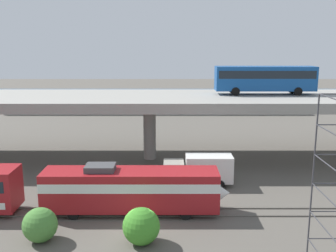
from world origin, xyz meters
TOP-DOWN VIEW (x-y plane):
  - ground_plane at (0.00, 0.00)m, footprint 260.00×260.00m
  - rail_strip_near at (0.00, 3.22)m, footprint 110.00×0.12m
  - rail_strip_far at (0.00, 4.78)m, footprint 110.00×0.12m
  - train_locomotive at (-0.13, 4.00)m, footprint 15.41×3.04m
  - highway_overpass at (0.00, 20.00)m, footprint 96.00×12.90m
  - transit_bus_on_overpass at (14.01, 21.24)m, footprint 12.00×2.68m
  - service_truck_east at (5.41, 10.66)m, footprint 6.80×2.46m
  - pier_parking_lot at (0.00, 55.00)m, footprint 59.82×10.99m
  - parked_car_0 at (-10.46, 52.51)m, footprint 4.70×2.00m
  - parked_car_1 at (-20.12, 54.73)m, footprint 4.62×1.98m
  - parked_car_2 at (0.43, 54.65)m, footprint 4.50×1.96m
  - parked_car_3 at (3.89, 52.40)m, footprint 4.12×1.94m
  - parked_car_4 at (11.43, 54.24)m, footprint 4.68×1.96m
  - harbor_water at (0.00, 78.00)m, footprint 140.00×36.00m
  - shrub_left at (-6.88, -0.85)m, footprint 2.49×2.49m
  - shrub_right at (0.35, -1.22)m, footprint 2.65×2.65m

SIDE VIEW (x-z plane):
  - ground_plane at x=0.00m, z-range 0.00..0.00m
  - harbor_water at x=0.00m, z-range 0.00..0.01m
  - rail_strip_near at x=0.00m, z-range 0.00..0.12m
  - rail_strip_far at x=0.00m, z-range 0.00..0.12m
  - pier_parking_lot at x=0.00m, z-range 0.00..1.31m
  - shrub_left at x=-6.88m, z-range 0.00..2.49m
  - shrub_right at x=0.35m, z-range 0.00..2.65m
  - service_truck_east at x=5.41m, z-range 0.12..3.16m
  - parked_car_3 at x=3.89m, z-range 1.33..2.83m
  - parked_car_2 at x=0.43m, z-range 1.34..2.84m
  - parked_car_1 at x=-20.12m, z-range 1.34..2.84m
  - parked_car_4 at x=11.43m, z-range 1.34..2.84m
  - parked_car_0 at x=-10.46m, z-range 1.34..2.84m
  - train_locomotive at x=-0.13m, z-range 0.10..4.28m
  - highway_overpass at x=0.00m, z-range 3.20..10.96m
  - transit_bus_on_overpass at x=14.01m, z-range 8.13..11.53m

